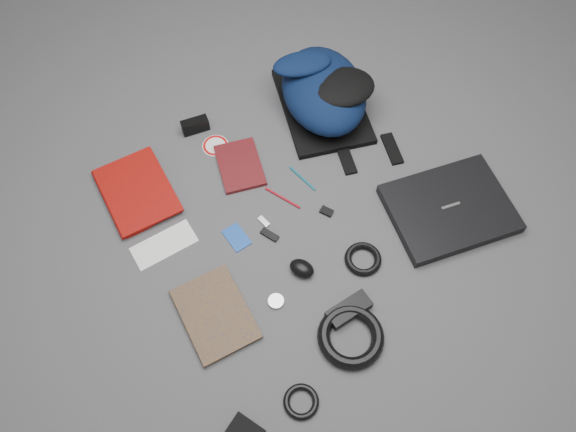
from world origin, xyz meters
TOP-DOWN VIEW (x-y plane):
  - ground at (0.00, 0.00)m, footprint 4.00×4.00m
  - backpack at (0.37, 0.29)m, footprint 0.44×0.52m
  - laptop at (0.43, -0.28)m, footprint 0.44×0.39m
  - textbook_red at (-0.44, 0.38)m, footprint 0.24×0.31m
  - comic_book at (-0.45, -0.12)m, footprint 0.22×0.28m
  - envelope at (-0.36, 0.16)m, footprint 0.20×0.11m
  - dvd_case at (-0.01, 0.26)m, footprint 0.20×0.23m
  - compact_camera at (-0.04, 0.47)m, footprint 0.10×0.06m
  - sticker_disc at (-0.03, 0.38)m, footprint 0.10×0.10m
  - pen_teal at (0.13, 0.09)m, footprint 0.02×0.12m
  - pen_red at (0.03, 0.07)m, footprint 0.05×0.13m
  - id_badge at (-0.17, 0.04)m, footprint 0.06×0.09m
  - usb_black at (-0.08, -0.01)m, footprint 0.04×0.06m
  - usb_silver at (-0.07, 0.04)m, footprint 0.02×0.04m
  - key_fob at (0.11, -0.05)m, footprint 0.04×0.05m
  - mouse at (-0.07, -0.17)m, footprint 0.08×0.09m
  - headphone_left at (-0.33, -0.12)m, footprint 0.05×0.05m
  - headphone_right at (-0.19, -0.20)m, footprint 0.06×0.06m
  - cable_coil at (0.10, -0.25)m, footprint 0.14×0.14m
  - power_brick at (-0.04, -0.35)m, footprint 0.14×0.06m
  - power_cord_coil at (-0.09, -0.41)m, footprint 0.19×0.19m
  - earbud_coil at (-0.31, -0.47)m, footprint 0.11×0.11m

SIDE VIEW (x-z plane):
  - ground at x=0.00m, z-range 0.00..0.00m
  - sticker_disc at x=-0.03m, z-range 0.00..0.00m
  - envelope at x=-0.36m, z-range 0.00..0.00m
  - id_badge at x=-0.17m, z-range 0.00..0.00m
  - pen_teal at x=0.13m, z-range 0.00..0.01m
  - pen_red at x=0.03m, z-range 0.00..0.01m
  - usb_silver at x=-0.07m, z-range 0.00..0.01m
  - headphone_left at x=-0.33m, z-range 0.00..0.01m
  - usb_black at x=-0.08m, z-range 0.00..0.01m
  - headphone_right at x=-0.19m, z-range 0.00..0.01m
  - key_fob at x=0.11m, z-range 0.00..0.01m
  - dvd_case at x=-0.01m, z-range 0.00..0.02m
  - earbud_coil at x=-0.31m, z-range 0.00..0.02m
  - comic_book at x=-0.45m, z-range 0.00..0.02m
  - cable_coil at x=0.10m, z-range 0.00..0.02m
  - textbook_red at x=-0.44m, z-range 0.00..0.03m
  - power_brick at x=-0.04m, z-range 0.00..0.03m
  - power_cord_coil at x=-0.09m, z-range 0.00..0.04m
  - laptop at x=0.43m, z-range 0.00..0.04m
  - mouse at x=-0.07m, z-range 0.00..0.04m
  - compact_camera at x=-0.04m, z-range 0.00..0.05m
  - backpack at x=0.37m, z-range 0.00..0.18m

